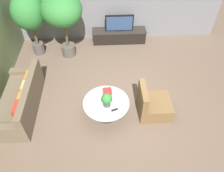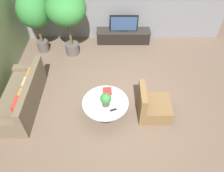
# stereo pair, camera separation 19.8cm
# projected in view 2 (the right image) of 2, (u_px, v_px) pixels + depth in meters

# --- Properties ---
(ground_plane) EXTENTS (24.00, 24.00, 0.00)m
(ground_plane) POSITION_uv_depth(u_px,v_px,m) (118.00, 104.00, 5.86)
(ground_plane) COLOR brown
(media_console) EXTENTS (1.87, 0.50, 0.45)m
(media_console) POSITION_uv_depth(u_px,v_px,m) (123.00, 36.00, 7.74)
(media_console) COLOR black
(media_console) RESTS_ON ground
(television) EXTENTS (0.96, 0.13, 0.56)m
(television) POSITION_uv_depth(u_px,v_px,m) (124.00, 23.00, 7.38)
(television) COLOR black
(television) RESTS_ON media_console
(coffee_table) EXTENTS (1.15, 1.15, 0.44)m
(coffee_table) POSITION_uv_depth(u_px,v_px,m) (105.00, 105.00, 5.43)
(coffee_table) COLOR black
(coffee_table) RESTS_ON ground
(couch_by_wall) EXTENTS (0.84, 2.06, 0.84)m
(couch_by_wall) POSITION_uv_depth(u_px,v_px,m) (22.00, 98.00, 5.65)
(couch_by_wall) COLOR brown
(couch_by_wall) RESTS_ON ground
(armchair_wicker) EXTENTS (0.80, 0.76, 0.86)m
(armchair_wicker) POSITION_uv_depth(u_px,v_px,m) (152.00, 106.00, 5.46)
(armchair_wicker) COLOR brown
(armchair_wicker) RESTS_ON ground
(potted_palm_tall) EXTENTS (0.98, 0.98, 2.03)m
(potted_palm_tall) POSITION_uv_depth(u_px,v_px,m) (34.00, 12.00, 6.51)
(potted_palm_tall) COLOR #514C47
(potted_palm_tall) RESTS_ON ground
(potted_palm_corner) EXTENTS (1.18, 1.18, 2.10)m
(potted_palm_corner) POSITION_uv_depth(u_px,v_px,m) (66.00, 11.00, 6.33)
(potted_palm_corner) COLOR #514C47
(potted_palm_corner) RESTS_ON ground
(potted_plant_tabletop) EXTENTS (0.26, 0.26, 0.36)m
(potted_plant_tabletop) POSITION_uv_depth(u_px,v_px,m) (106.00, 99.00, 5.14)
(potted_plant_tabletop) COLOR #514C47
(potted_plant_tabletop) RESTS_ON coffee_table
(book_stack) EXTENTS (0.24, 0.27, 0.06)m
(book_stack) POSITION_uv_depth(u_px,v_px,m) (107.00, 91.00, 5.55)
(book_stack) COLOR gold
(book_stack) RESTS_ON coffee_table
(remote_black) EXTENTS (0.16, 0.09, 0.02)m
(remote_black) POSITION_uv_depth(u_px,v_px,m) (113.00, 110.00, 5.16)
(remote_black) COLOR black
(remote_black) RESTS_ON coffee_table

